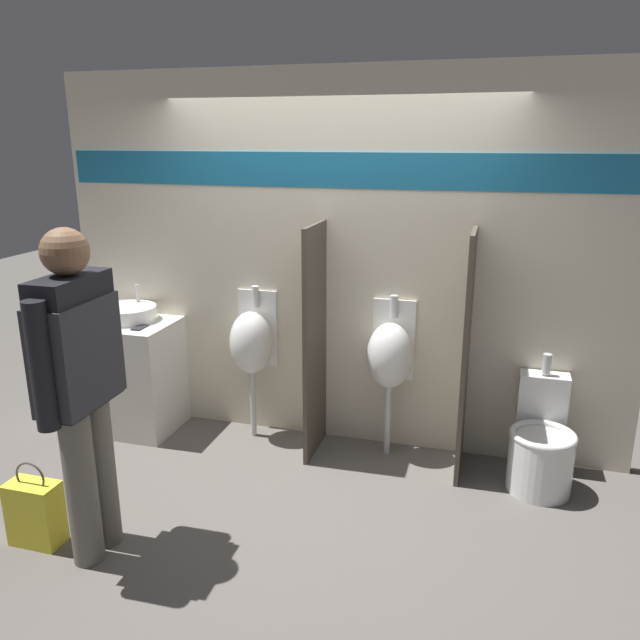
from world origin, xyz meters
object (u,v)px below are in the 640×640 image
(sink_basin, at_px, (128,313))
(urinal_far, at_px, (390,355))
(person_in_vest, at_px, (79,375))
(cell_phone, at_px, (140,328))
(urinal_near_counter, at_px, (252,342))
(shopping_bag, at_px, (35,512))
(toilet, at_px, (541,448))

(sink_basin, relative_size, urinal_far, 0.37)
(urinal_far, relative_size, person_in_vest, 0.64)
(cell_phone, height_order, urinal_near_counter, urinal_near_counter)
(person_in_vest, height_order, shopping_bag, person_in_vest)
(toilet, bearing_deg, cell_phone, -178.78)
(urinal_far, xyz_separation_m, shopping_bag, (-1.73, -1.60, -0.56))
(cell_phone, xyz_separation_m, urinal_far, (1.83, 0.24, -0.12))
(toilet, relative_size, person_in_vest, 0.47)
(shopping_bag, bearing_deg, sink_basin, 101.19)
(cell_phone, height_order, person_in_vest, person_in_vest)
(urinal_near_counter, distance_m, toilet, 2.15)
(shopping_bag, bearing_deg, urinal_far, 42.80)
(cell_phone, distance_m, toilet, 2.94)
(sink_basin, height_order, toilet, sink_basin)
(sink_basin, relative_size, urinal_near_counter, 0.37)
(person_in_vest, bearing_deg, sink_basin, 23.34)
(cell_phone, relative_size, person_in_vest, 0.08)
(person_in_vest, bearing_deg, urinal_far, -41.89)
(toilet, bearing_deg, shopping_bag, -152.84)
(sink_basin, bearing_deg, shopping_bag, -78.81)
(cell_phone, xyz_separation_m, shopping_bag, (0.10, -1.36, -0.68))
(cell_phone, bearing_deg, urinal_near_counter, 16.92)
(urinal_far, xyz_separation_m, person_in_vest, (-1.36, -1.57, 0.30))
(cell_phone, relative_size, urinal_near_counter, 0.12)
(sink_basin, distance_m, urinal_near_counter, 1.01)
(urinal_far, height_order, person_in_vest, person_in_vest)
(toilet, bearing_deg, urinal_near_counter, 175.11)
(person_in_vest, xyz_separation_m, shopping_bag, (-0.37, -0.04, -0.86))
(cell_phone, bearing_deg, urinal_far, 7.46)
(urinal_far, distance_m, person_in_vest, 2.09)
(cell_phone, distance_m, person_in_vest, 1.42)
(sink_basin, bearing_deg, cell_phone, -40.06)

